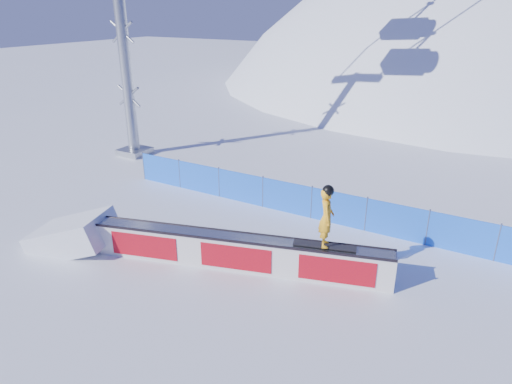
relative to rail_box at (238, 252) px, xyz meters
The scene contains 6 objects.
ground 3.52m from the rail_box, ahead, with size 160.00×160.00×0.00m, color white.
snow_hill 45.75m from the rail_box, 85.24° to the left, with size 64.00×64.00×64.00m.
safety_fence 5.44m from the rail_box, 50.39° to the left, with size 22.05×0.05×1.30m.
rail_box is the anchor object (origin of this frame).
snow_ramp 5.51m from the rail_box, 163.95° to the right, with size 2.49×1.66×0.93m, color white, non-canonical shape.
snowboarder 2.84m from the rail_box, 16.05° to the left, with size 1.73×0.77×1.79m.
Camera 1 is at (2.76, -9.45, 7.16)m, focal length 32.00 mm.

